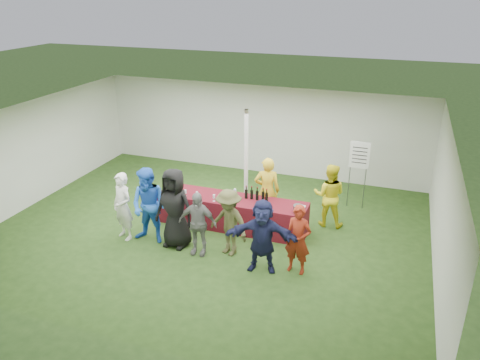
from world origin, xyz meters
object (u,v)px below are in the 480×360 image
(staff_pourer, at_px, (267,191))
(customer_6, at_px, (298,240))
(customer_0, at_px, (123,206))
(customer_5, at_px, (262,236))
(customer_2, at_px, (175,208))
(customer_3, at_px, (198,223))
(customer_1, at_px, (149,206))
(dump_bucket, at_px, (298,209))
(wine_list_sign, at_px, (359,160))
(customer_4, at_px, (229,223))
(serving_table, at_px, (232,213))
(staff_back, at_px, (329,195))

(staff_pourer, height_order, customer_6, staff_pourer)
(customer_0, distance_m, customer_5, 3.36)
(customer_2, xyz_separation_m, customer_3, (0.61, -0.15, -0.19))
(customer_6, bearing_deg, customer_3, -172.50)
(customer_1, bearing_deg, customer_0, -172.01)
(dump_bucket, xyz_separation_m, wine_list_sign, (1.02, 2.31, 0.48))
(customer_4, distance_m, customer_6, 1.56)
(serving_table, xyz_separation_m, customer_1, (-1.50, -1.26, 0.51))
(dump_bucket, xyz_separation_m, staff_back, (0.51, 1.09, -0.06))
(staff_back, bearing_deg, serving_table, 18.60)
(serving_table, distance_m, customer_4, 1.29)
(wine_list_sign, bearing_deg, customer_2, -136.92)
(customer_1, bearing_deg, staff_pourer, 40.57)
(staff_pourer, height_order, customer_1, customer_1)
(wine_list_sign, relative_size, customer_3, 1.25)
(dump_bucket, distance_m, customer_5, 1.37)
(staff_pourer, bearing_deg, serving_table, 19.41)
(customer_3, bearing_deg, customer_5, -11.09)
(customer_5, relative_size, customer_6, 1.06)
(customer_3, bearing_deg, customer_1, 169.19)
(serving_table, distance_m, customer_1, 2.02)
(dump_bucket, relative_size, customer_1, 0.13)
(wine_list_sign, distance_m, customer_1, 5.36)
(customer_5, bearing_deg, customer_6, 4.66)
(customer_2, bearing_deg, customer_6, 1.31)
(serving_table, relative_size, customer_2, 1.97)
(staff_back, relative_size, customer_4, 1.04)
(staff_pourer, xyz_separation_m, customer_6, (1.19, -1.85, -0.11))
(serving_table, bearing_deg, customer_6, -35.42)
(serving_table, relative_size, customer_4, 2.38)
(dump_bucket, bearing_deg, customer_6, -76.89)
(wine_list_sign, distance_m, staff_pourer, 2.57)
(serving_table, relative_size, customer_1, 2.04)
(customer_3, xyz_separation_m, customer_6, (2.18, 0.02, 0.01))
(staff_pourer, xyz_separation_m, customer_3, (-0.99, -1.87, -0.12))
(staff_back, bearing_deg, customer_0, 23.63)
(customer_0, bearing_deg, staff_pourer, 55.99)
(serving_table, distance_m, dump_bucket, 1.72)
(customer_5, bearing_deg, wine_list_sign, 59.32)
(wine_list_sign, bearing_deg, customer_3, -130.28)
(customer_6, bearing_deg, customer_0, -173.43)
(wine_list_sign, bearing_deg, staff_back, -112.77)
(wine_list_sign, bearing_deg, customer_0, -144.58)
(customer_1, height_order, customer_4, customer_1)
(staff_back, bearing_deg, customer_2, 31.16)
(wine_list_sign, xyz_separation_m, customer_6, (-0.76, -3.45, -0.58))
(staff_back, distance_m, customer_3, 3.31)
(staff_back, height_order, customer_5, staff_back)
(customer_2, distance_m, customer_4, 1.26)
(customer_3, xyz_separation_m, customer_5, (1.49, -0.15, 0.06))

